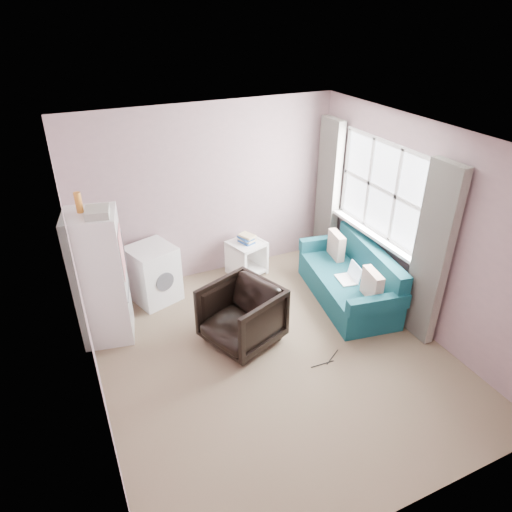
{
  "coord_description": "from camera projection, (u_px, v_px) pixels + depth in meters",
  "views": [
    {
      "loc": [
        -1.89,
        -3.63,
        3.62
      ],
      "look_at": [
        0.05,
        0.6,
        1.0
      ],
      "focal_mm": 32.0,
      "sensor_mm": 36.0,
      "label": 1
    }
  ],
  "objects": [
    {
      "name": "window_dressing",
      "position": [
        373.0,
        219.0,
        5.99
      ],
      "size": [
        0.17,
        2.62,
        2.18
      ],
      "color": "white",
      "rests_on": "ground"
    },
    {
      "name": "side_table",
      "position": [
        247.0,
        255.0,
        6.79
      ],
      "size": [
        0.59,
        0.59,
        0.64
      ],
      "rotation": [
        0.0,
        0.0,
        0.3
      ],
      "color": "white",
      "rests_on": "ground"
    },
    {
      "name": "washing_machine",
      "position": [
        153.0,
        273.0,
        6.14
      ],
      "size": [
        0.71,
        0.71,
        0.79
      ],
      "rotation": [
        0.0,
        0.0,
        0.33
      ],
      "color": "silver",
      "rests_on": "ground"
    },
    {
      "name": "floor_cables",
      "position": [
        327.0,
        360.0,
        5.23
      ],
      "size": [
        0.44,
        0.17,
        0.01
      ],
      "rotation": [
        0.0,
        0.0,
        0.3
      ],
      "color": "black",
      "rests_on": "ground"
    },
    {
      "name": "room",
      "position": [
        277.0,
        261.0,
        4.73
      ],
      "size": [
        3.84,
        4.24,
        2.54
      ],
      "color": "#7F6B53",
      "rests_on": "ground"
    },
    {
      "name": "armchair",
      "position": [
        242.0,
        313.0,
        5.35
      ],
      "size": [
        0.98,
        1.01,
        0.82
      ],
      "primitive_type": "imported",
      "rotation": [
        0.0,
        0.0,
        -1.2
      ],
      "color": "black",
      "rests_on": "ground"
    },
    {
      "name": "sofa",
      "position": [
        351.0,
        281.0,
        6.19
      ],
      "size": [
        1.07,
        1.86,
        0.78
      ],
      "rotation": [
        0.0,
        0.0,
        -0.17
      ],
      "color": "#14535F",
      "rests_on": "ground"
    },
    {
      "name": "fridge",
      "position": [
        100.0,
        277.0,
        5.25
      ],
      "size": [
        0.66,
        0.66,
        1.86
      ],
      "rotation": [
        0.0,
        0.0,
        -0.19
      ],
      "color": "silver",
      "rests_on": "ground"
    }
  ]
}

